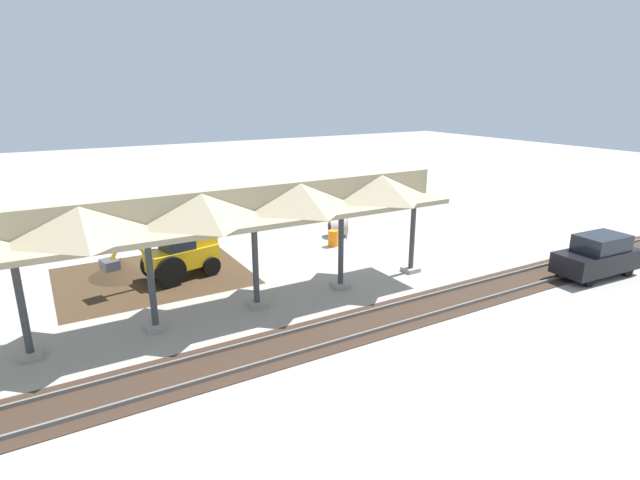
# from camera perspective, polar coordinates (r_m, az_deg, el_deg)

# --- Properties ---
(ground_plane) EXTENTS (120.00, 120.00, 0.00)m
(ground_plane) POSITION_cam_1_polar(r_m,az_deg,el_deg) (27.21, 2.08, -1.16)
(ground_plane) COLOR #9E998E
(dirt_work_zone) EXTENTS (8.41, 7.00, 0.01)m
(dirt_work_zone) POSITION_cam_1_polar(r_m,az_deg,el_deg) (24.73, -18.53, -3.93)
(dirt_work_zone) COLOR #42301E
(dirt_work_zone) RESTS_ON ground
(platform_canopy) EXTENTS (21.17, 3.20, 4.90)m
(platform_canopy) POSITION_cam_1_polar(r_m,az_deg,el_deg) (18.50, -13.36, 3.18)
(platform_canopy) COLOR #9E998E
(platform_canopy) RESTS_ON ground
(rail_tracks) EXTENTS (60.00, 2.58, 0.15)m
(rail_tracks) POSITION_cam_1_polar(r_m,az_deg,el_deg) (21.25, 13.91, -6.89)
(rail_tracks) COLOR slate
(rail_tracks) RESTS_ON ground
(stop_sign) EXTENTS (0.74, 0.22, 2.31)m
(stop_sign) POSITION_cam_1_polar(r_m,az_deg,el_deg) (28.51, 3.13, 3.14)
(stop_sign) COLOR gray
(stop_sign) RESTS_ON ground
(backhoe) EXTENTS (5.27, 2.34, 2.82)m
(backhoe) POSITION_cam_1_polar(r_m,az_deg,el_deg) (23.70, -15.83, -1.35)
(backhoe) COLOR #EAB214
(backhoe) RESTS_ON ground
(dirt_mound) EXTENTS (6.01, 6.01, 1.72)m
(dirt_mound) POSITION_cam_1_polar(r_m,az_deg,el_deg) (25.37, -21.62, -3.74)
(dirt_mound) COLOR #42301E
(dirt_mound) RESTS_ON ground
(concrete_pipe) EXTENTS (1.29, 1.30, 1.03)m
(concrete_pipe) POSITION_cam_1_polar(r_m,az_deg,el_deg) (29.67, 2.05, 1.41)
(concrete_pipe) COLOR #9E9384
(concrete_pipe) RESTS_ON ground
(distant_parked_car) EXTENTS (4.29, 1.97, 1.98)m
(distant_parked_car) POSITION_cam_1_polar(r_m,az_deg,el_deg) (26.52, 29.13, -1.60)
(distant_parked_car) COLOR black
(distant_parked_car) RESTS_ON ground
(traffic_barrel) EXTENTS (0.56, 0.56, 0.90)m
(traffic_barrel) POSITION_cam_1_polar(r_m,az_deg,el_deg) (27.78, 1.52, 0.19)
(traffic_barrel) COLOR orange
(traffic_barrel) RESTS_ON ground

